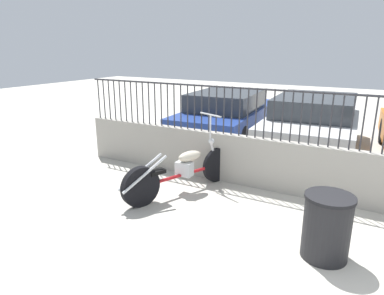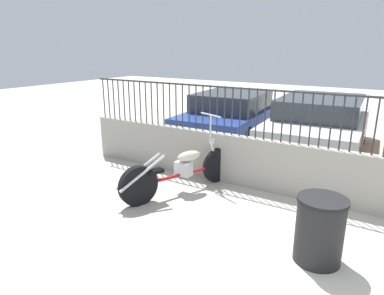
{
  "view_description": "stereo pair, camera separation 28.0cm",
  "coord_description": "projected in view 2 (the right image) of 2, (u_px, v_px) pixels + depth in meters",
  "views": [
    {
      "loc": [
        0.13,
        -2.9,
        2.42
      ],
      "look_at": [
        -2.71,
        2.18,
        0.7
      ],
      "focal_mm": 32.0,
      "sensor_mm": 36.0,
      "label": 1
    },
    {
      "loc": [
        0.37,
        -2.76,
        2.42
      ],
      "look_at": [
        -2.71,
        2.18,
        0.7
      ],
      "focal_mm": 32.0,
      "sensor_mm": 36.0,
      "label": 2
    }
  ],
  "objects": [
    {
      "name": "low_wall",
      "position": [
        361.0,
        183.0,
        5.14
      ],
      "size": [
        10.8,
        0.18,
        0.9
      ],
      "color": "#9E998E",
      "rests_on": "ground_plane"
    },
    {
      "name": "fence_railing",
      "position": [
        371.0,
        118.0,
        4.86
      ],
      "size": [
        10.8,
        0.04,
        0.86
      ],
      "color": "#2D2D33",
      "rests_on": "low_wall"
    },
    {
      "name": "car_blue",
      "position": [
        234.0,
        114.0,
        9.39
      ],
      "size": [
        2.06,
        4.39,
        1.26
      ],
      "rotation": [
        0.0,
        0.0,
        1.63
      ],
      "color": "black",
      "rests_on": "ground_plane"
    },
    {
      "name": "motorcycle_red",
      "position": [
        175.0,
        172.0,
        5.74
      ],
      "size": [
        1.0,
        2.2,
        1.3
      ],
      "rotation": [
        0.0,
        0.0,
        1.2
      ],
      "color": "black",
      "rests_on": "ground_plane"
    },
    {
      "name": "trash_bin",
      "position": [
        319.0,
        230.0,
        3.92
      ],
      "size": [
        0.57,
        0.57,
        0.79
      ],
      "color": "black",
      "rests_on": "ground_plane"
    },
    {
      "name": "car_white",
      "position": [
        320.0,
        125.0,
        7.89
      ],
      "size": [
        2.09,
        4.69,
        1.35
      ],
      "rotation": [
        0.0,
        0.0,
        1.63
      ],
      "color": "black",
      "rests_on": "ground_plane"
    }
  ]
}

